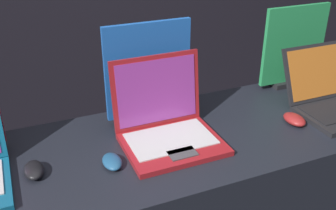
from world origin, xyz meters
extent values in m
ellipsoid|color=black|center=(-0.47, 0.29, 0.89)|extent=(0.06, 0.11, 0.03)
cube|color=maroon|center=(0.01, 0.27, 0.88)|extent=(0.35, 0.28, 0.02)
cube|color=#B7B7B7|center=(0.01, 0.29, 0.90)|extent=(0.31, 0.19, 0.00)
cube|color=#3F3F42|center=(0.01, 0.18, 0.90)|extent=(0.10, 0.06, 0.00)
cube|color=maroon|center=(0.01, 0.42, 1.03)|extent=(0.35, 0.05, 0.28)
cube|color=#8C338C|center=(0.01, 0.42, 1.03)|extent=(0.31, 0.04, 0.24)
ellipsoid|color=navy|center=(-0.22, 0.24, 0.89)|extent=(0.06, 0.10, 0.03)
cube|color=black|center=(0.01, 0.51, 0.89)|extent=(0.19, 0.07, 0.02)
cube|color=#1E59B2|center=(0.01, 0.51, 1.09)|extent=(0.35, 0.02, 0.38)
cube|color=black|center=(0.75, 0.38, 1.01)|extent=(0.34, 0.11, 0.23)
cube|color=#A5591E|center=(0.75, 0.37, 1.01)|extent=(0.30, 0.09, 0.20)
ellipsoid|color=maroon|center=(0.53, 0.23, 0.89)|extent=(0.07, 0.11, 0.04)
cube|color=black|center=(0.75, 0.55, 0.89)|extent=(0.18, 0.07, 0.02)
cube|color=#268C4C|center=(0.75, 0.55, 1.08)|extent=(0.34, 0.02, 0.36)
camera|label=1|loc=(-0.47, -0.83, 1.66)|focal=42.00mm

